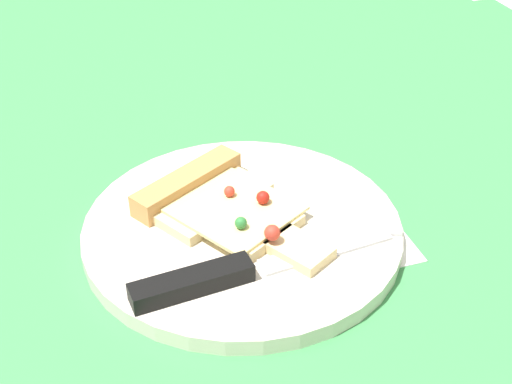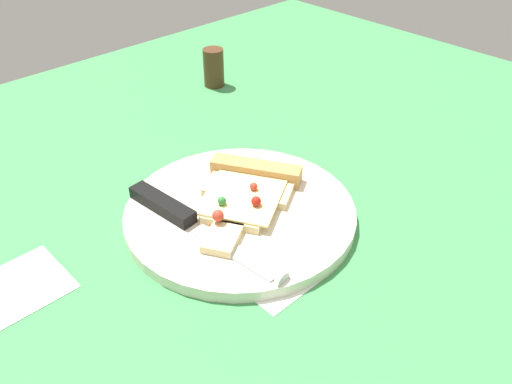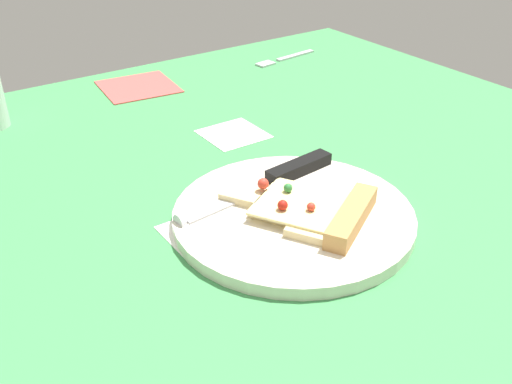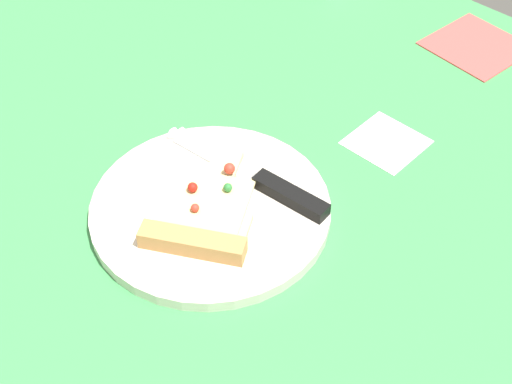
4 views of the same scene
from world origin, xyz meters
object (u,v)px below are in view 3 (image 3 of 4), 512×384
at_px(knife, 273,180).
at_px(fork, 283,58).
at_px(plate, 293,216).
at_px(napkin, 138,86).
at_px(pizza_slice, 314,210).

height_order(knife, fork, knife).
distance_m(plate, napkin, 0.52).
bearing_deg(fork, plate, 137.56).
height_order(plate, pizza_slice, pizza_slice).
bearing_deg(knife, napkin, -8.58).
xyz_separation_m(pizza_slice, fork, (-0.52, 0.35, -0.02)).
height_order(plate, napkin, plate).
height_order(pizza_slice, fork, pizza_slice).
bearing_deg(napkin, fork, 85.67).
relative_size(pizza_slice, knife, 0.79).
xyz_separation_m(plate, fork, (-0.50, 0.36, -0.00)).
bearing_deg(plate, knife, 164.64).
xyz_separation_m(pizza_slice, knife, (-0.09, 0.01, -0.00)).
height_order(knife, napkin, knife).
xyz_separation_m(plate, pizza_slice, (0.02, 0.01, 0.02)).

